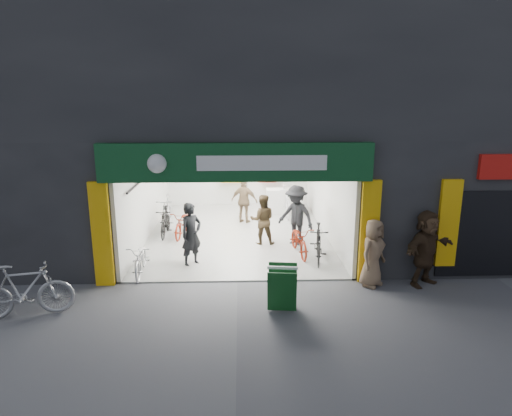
{
  "coord_description": "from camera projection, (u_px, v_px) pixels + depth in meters",
  "views": [
    {
      "loc": [
        0.1,
        -10.64,
        4.64
      ],
      "look_at": [
        0.52,
        1.5,
        1.53
      ],
      "focal_mm": 32.0,
      "sensor_mm": 36.0,
      "label": 1
    }
  ],
  "objects": [
    {
      "name": "bike_left_midfront",
      "position": [
        165.0,
        222.0,
        14.98
      ],
      "size": [
        0.48,
        1.63,
        0.98
      ],
      "primitive_type": "imported",
      "rotation": [
        0.0,
        0.0,
        -0.01
      ],
      "color": "black",
      "rests_on": "ground"
    },
    {
      "name": "bike_right_front",
      "position": [
        318.0,
        243.0,
        12.75
      ],
      "size": [
        0.73,
        1.78,
        1.04
      ],
      "primitive_type": "imported",
      "rotation": [
        0.0,
        0.0,
        -0.14
      ],
      "color": "black",
      "rests_on": "ground"
    },
    {
      "name": "bike_left_back",
      "position": [
        167.0,
        213.0,
        15.66
      ],
      "size": [
        0.56,
        1.95,
        1.17
      ],
      "primitive_type": "imported",
      "rotation": [
        0.0,
        0.0,
        -0.0
      ],
      "color": "#A9AAAE",
      "rests_on": "ground"
    },
    {
      "name": "customer_c",
      "position": [
        296.0,
        216.0,
        14.01
      ],
      "size": [
        1.39,
        1.32,
        1.89
      ],
      "primitive_type": "imported",
      "rotation": [
        0.0,
        0.0,
        -0.69
      ],
      "color": "black",
      "rests_on": "ground"
    },
    {
      "name": "bike_left_front",
      "position": [
        141.0,
        259.0,
        11.84
      ],
      "size": [
        0.67,
        1.67,
        0.86
      ],
      "primitive_type": "imported",
      "rotation": [
        0.0,
        0.0,
        0.06
      ],
      "color": "silver",
      "rests_on": "ground"
    },
    {
      "name": "customer_d",
      "position": [
        244.0,
        201.0,
        16.34
      ],
      "size": [
        1.06,
        0.73,
        1.68
      ],
      "primitive_type": "imported",
      "rotation": [
        0.0,
        0.0,
        2.78
      ],
      "color": "#7D6548",
      "rests_on": "ground"
    },
    {
      "name": "building",
      "position": [
        264.0,
        102.0,
        15.24
      ],
      "size": [
        17.0,
        10.27,
        8.0
      ],
      "color": "#232326",
      "rests_on": "ground"
    },
    {
      "name": "bike_left_midback",
      "position": [
        183.0,
        223.0,
        14.97
      ],
      "size": [
        0.82,
        1.75,
        0.88
      ],
      "primitive_type": "imported",
      "rotation": [
        0.0,
        0.0,
        -0.14
      ],
      "color": "maroon",
      "rests_on": "ground"
    },
    {
      "name": "sandwich_board",
      "position": [
        282.0,
        287.0,
        9.87
      ],
      "size": [
        0.7,
        0.71,
        0.97
      ],
      "rotation": [
        0.0,
        0.0,
        -0.12
      ],
      "color": "#104118",
      "rests_on": "ground"
    },
    {
      "name": "bike_right_mid",
      "position": [
        299.0,
        240.0,
        13.26
      ],
      "size": [
        0.8,
        1.78,
        0.9
      ],
      "primitive_type": "imported",
      "rotation": [
        0.0,
        0.0,
        0.12
      ],
      "color": "maroon",
      "rests_on": "ground"
    },
    {
      "name": "customer_b",
      "position": [
        262.0,
        220.0,
        14.08
      ],
      "size": [
        0.79,
        0.62,
        1.59
      ],
      "primitive_type": "imported",
      "rotation": [
        0.0,
        0.0,
        3.12
      ],
      "color": "#392B1A",
      "rests_on": "ground"
    },
    {
      "name": "parked_bike",
      "position": [
        24.0,
        290.0,
        9.57
      ],
      "size": [
        2.05,
        0.98,
        1.18
      ],
      "primitive_type": "imported",
      "rotation": [
        0.0,
        0.0,
        1.79
      ],
      "color": "#A9AAAE",
      "rests_on": "ground"
    },
    {
      "name": "ground",
      "position": [
        237.0,
        282.0,
        11.45
      ],
      "size": [
        60.0,
        60.0,
        0.0
      ],
      "primitive_type": "plane",
      "color": "#56565B",
      "rests_on": "ground"
    },
    {
      "name": "pedestrian_far",
      "position": [
        426.0,
        248.0,
        11.08
      ],
      "size": [
        1.79,
        1.4,
        1.89
      ],
      "primitive_type": "imported",
      "rotation": [
        0.0,
        0.0,
        0.55
      ],
      "color": "#3B291A",
      "rests_on": "ground"
    },
    {
      "name": "bike_right_back",
      "position": [
        285.0,
        201.0,
        17.33
      ],
      "size": [
        0.7,
        2.03,
        1.2
      ],
      "primitive_type": "imported",
      "rotation": [
        0.0,
        0.0,
        0.07
      ],
      "color": "silver",
      "rests_on": "ground"
    },
    {
      "name": "pedestrian_near",
      "position": [
        373.0,
        253.0,
        11.06
      ],
      "size": [
        0.96,
        0.96,
        1.68
      ],
      "primitive_type": "imported",
      "rotation": [
        0.0,
        0.0,
        0.77
      ],
      "color": "#7C6148",
      "rests_on": "ground"
    },
    {
      "name": "customer_a",
      "position": [
        191.0,
        235.0,
        12.34
      ],
      "size": [
        0.76,
        0.75,
        1.76
      ],
      "primitive_type": "imported",
      "rotation": [
        0.0,
        0.0,
        0.74
      ],
      "color": "black",
      "rests_on": "ground"
    }
  ]
}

